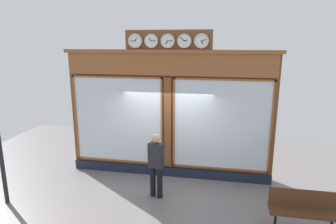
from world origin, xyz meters
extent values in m
cube|color=brown|center=(0.00, -0.15, 1.79)|extent=(5.87, 0.30, 3.58)
cube|color=#191E33|center=(0.00, 0.02, 0.14)|extent=(5.87, 0.08, 0.28)
cube|color=brown|center=(0.00, 0.04, 3.28)|extent=(5.75, 0.08, 0.60)
cube|color=brown|center=(0.00, 0.02, 3.63)|extent=(5.99, 0.20, 0.10)
cube|color=silver|center=(-1.49, 0.01, 1.64)|extent=(2.58, 0.02, 2.48)
cube|color=brown|center=(-1.49, 0.04, 2.91)|extent=(2.68, 0.04, 0.05)
cube|color=brown|center=(-1.49, 0.04, 0.37)|extent=(2.68, 0.04, 0.05)
cube|color=brown|center=(-2.81, 0.04, 1.64)|extent=(0.05, 0.04, 2.58)
cube|color=brown|center=(-0.18, 0.04, 1.64)|extent=(0.05, 0.04, 2.58)
cube|color=silver|center=(1.49, 0.01, 1.64)|extent=(2.58, 0.02, 2.48)
cube|color=brown|center=(1.49, 0.04, 2.91)|extent=(2.68, 0.04, 0.05)
cube|color=brown|center=(1.49, 0.04, 0.37)|extent=(2.68, 0.04, 0.05)
cube|color=brown|center=(2.81, 0.04, 1.64)|extent=(0.05, 0.04, 2.58)
cube|color=brown|center=(0.18, 0.04, 1.64)|extent=(0.05, 0.04, 2.58)
cube|color=brown|center=(0.00, 0.03, 1.64)|extent=(0.20, 0.10, 2.58)
cube|color=brown|center=(0.00, -0.02, 3.90)|extent=(2.37, 0.06, 0.58)
cylinder|color=white|center=(-0.89, 0.06, 3.90)|extent=(0.32, 0.02, 0.32)
torus|color=silver|center=(-0.89, 0.06, 3.90)|extent=(0.39, 0.05, 0.39)
cube|color=black|center=(-0.91, 0.07, 3.86)|extent=(0.06, 0.01, 0.08)
cube|color=black|center=(-0.96, 0.07, 3.92)|extent=(0.13, 0.01, 0.05)
sphere|color=black|center=(-0.89, 0.08, 3.90)|extent=(0.02, 0.02, 0.02)
cylinder|color=white|center=(-0.45, 0.06, 3.90)|extent=(0.32, 0.02, 0.32)
torus|color=silver|center=(-0.45, 0.06, 3.90)|extent=(0.38, 0.04, 0.38)
cube|color=black|center=(-0.49, 0.07, 3.91)|extent=(0.09, 0.01, 0.04)
cube|color=black|center=(-0.40, 0.07, 3.94)|extent=(0.11, 0.01, 0.10)
sphere|color=black|center=(-0.45, 0.08, 3.90)|extent=(0.02, 0.02, 0.02)
cylinder|color=white|center=(0.00, 0.06, 3.90)|extent=(0.32, 0.02, 0.32)
torus|color=silver|center=(0.00, 0.06, 3.90)|extent=(0.38, 0.04, 0.38)
cube|color=black|center=(0.02, 0.07, 3.86)|extent=(0.06, 0.01, 0.08)
cube|color=black|center=(-0.07, 0.07, 3.90)|extent=(0.13, 0.01, 0.02)
sphere|color=black|center=(0.00, 0.08, 3.90)|extent=(0.02, 0.02, 0.02)
cylinder|color=white|center=(0.45, 0.06, 3.90)|extent=(0.32, 0.02, 0.32)
torus|color=silver|center=(0.45, 0.06, 3.90)|extent=(0.38, 0.04, 0.38)
cube|color=black|center=(0.47, 0.07, 3.93)|extent=(0.07, 0.01, 0.08)
cube|color=black|center=(0.38, 0.07, 3.91)|extent=(0.13, 0.01, 0.03)
sphere|color=black|center=(0.45, 0.08, 3.90)|extent=(0.02, 0.02, 0.02)
cylinder|color=white|center=(0.89, 0.06, 3.90)|extent=(0.32, 0.02, 0.32)
torus|color=silver|center=(0.89, 0.06, 3.90)|extent=(0.40, 0.05, 0.40)
cube|color=black|center=(0.87, 0.07, 3.94)|extent=(0.06, 0.01, 0.08)
cube|color=black|center=(0.96, 0.07, 3.90)|extent=(0.13, 0.01, 0.01)
sphere|color=black|center=(0.89, 0.08, 3.90)|extent=(0.02, 0.02, 0.02)
cylinder|color=black|center=(0.16, 1.21, 0.41)|extent=(0.14, 0.14, 0.82)
cylinder|color=black|center=(-0.03, 1.27, 0.41)|extent=(0.14, 0.14, 0.82)
cube|color=#232328|center=(0.07, 1.24, 1.13)|extent=(0.41, 0.31, 0.62)
sphere|color=tan|center=(0.07, 1.24, 1.58)|extent=(0.22, 0.22, 0.22)
cube|color=#4C2B16|center=(-3.26, 2.06, 0.45)|extent=(1.40, 0.40, 0.06)
cube|color=#4C2B16|center=(-3.26, 1.89, 0.69)|extent=(1.40, 0.04, 0.36)
cylinder|color=black|center=(-2.71, 2.06, 0.23)|extent=(0.06, 0.06, 0.45)
camera|label=1|loc=(-1.50, 7.88, 3.89)|focal=31.28mm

